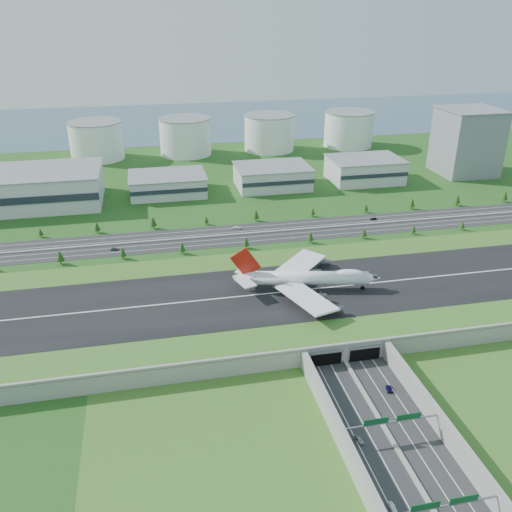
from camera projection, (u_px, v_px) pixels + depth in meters
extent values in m
plane|color=#204A17|center=(310.00, 304.00, 273.14)|extent=(1200.00, 1200.00, 0.00)
cube|color=gray|center=(311.00, 297.00, 271.43)|extent=(520.00, 100.00, 8.00)
cube|color=#456422|center=(311.00, 289.00, 269.70)|extent=(520.00, 100.00, 0.16)
cube|color=black|center=(311.00, 289.00, 269.64)|extent=(520.00, 58.00, 0.12)
cube|color=silver|center=(311.00, 289.00, 269.61)|extent=(520.00, 0.90, 0.02)
cube|color=gray|center=(346.00, 344.00, 225.70)|extent=(520.00, 1.20, 1.20)
cube|color=#28282B|center=(409.00, 471.00, 175.63)|extent=(34.00, 120.00, 0.12)
cube|color=gray|center=(409.00, 470.00, 175.47)|extent=(1.60, 120.00, 0.90)
cube|color=gray|center=(346.00, 448.00, 179.47)|extent=(2.40, 100.00, 8.00)
cube|color=gray|center=(446.00, 432.00, 186.16)|extent=(2.40, 100.00, 8.00)
cube|color=black|center=(326.00, 358.00, 225.73)|extent=(13.00, 1.20, 6.00)
cube|color=black|center=(365.00, 354.00, 228.85)|extent=(13.00, 1.20, 6.00)
cylinder|color=gray|center=(339.00, 438.00, 183.97)|extent=(0.70, 0.70, 7.00)
cylinder|color=gray|center=(441.00, 422.00, 190.95)|extent=(0.70, 0.70, 7.00)
cube|color=gray|center=(392.00, 422.00, 185.89)|extent=(38.00, 0.50, 0.50)
cube|color=#0C4C23|center=(376.00, 421.00, 184.10)|extent=(9.00, 0.30, 2.40)
cube|color=#0C4C23|center=(409.00, 416.00, 186.31)|extent=(9.00, 0.30, 2.40)
cylinder|color=gray|center=(501.00, 504.00, 159.94)|extent=(0.70, 0.70, 7.00)
cube|color=gray|center=(444.00, 506.00, 154.87)|extent=(38.00, 0.50, 0.50)
cube|color=#0C4C23|center=(425.00, 506.00, 153.09)|extent=(9.00, 0.30, 2.40)
cube|color=#0C4C23|center=(464.00, 499.00, 155.29)|extent=(9.00, 0.30, 2.40)
cube|color=#28282B|center=(268.00, 232.00, 357.30)|extent=(560.00, 36.00, 0.12)
cylinder|color=#3D2819|center=(61.00, 262.00, 313.60)|extent=(0.50, 0.50, 2.90)
cone|color=#1C390F|center=(60.00, 256.00, 312.02)|extent=(4.51, 4.51, 5.80)
cylinder|color=#3D2819|center=(123.00, 257.00, 320.16)|extent=(0.50, 0.50, 2.53)
cone|color=#1C390F|center=(123.00, 252.00, 318.79)|extent=(3.93, 3.93, 5.05)
cylinder|color=#3D2819|center=(182.00, 252.00, 326.55)|extent=(0.50, 0.50, 2.59)
cone|color=#1C390F|center=(182.00, 247.00, 325.15)|extent=(4.02, 4.02, 5.17)
cylinder|color=#3D2819|center=(246.00, 246.00, 333.76)|extent=(0.50, 0.50, 2.56)
cone|color=#1C390F|center=(246.00, 242.00, 332.37)|extent=(3.99, 3.99, 5.13)
cylinder|color=#3D2819|center=(310.00, 241.00, 341.34)|extent=(0.50, 0.50, 2.56)
cone|color=#1C390F|center=(310.00, 236.00, 339.95)|extent=(3.98, 3.98, 5.12)
cylinder|color=#3D2819|center=(364.00, 237.00, 347.96)|extent=(0.50, 0.50, 2.39)
cone|color=#1C390F|center=(364.00, 232.00, 346.66)|extent=(3.72, 3.72, 4.78)
cylinder|color=#3D2819|center=(413.00, 233.00, 354.33)|extent=(0.50, 0.50, 2.11)
cone|color=#1C390F|center=(414.00, 229.00, 353.18)|extent=(3.29, 3.29, 4.23)
cylinder|color=#3D2819|center=(462.00, 229.00, 360.78)|extent=(0.50, 0.50, 2.12)
cone|color=#1C390F|center=(462.00, 225.00, 359.63)|extent=(3.30, 3.30, 4.24)
cylinder|color=#3D2819|center=(41.00, 236.00, 349.60)|extent=(0.50, 0.50, 2.07)
cone|color=#1C390F|center=(40.00, 232.00, 348.48)|extent=(3.22, 3.22, 4.14)
cylinder|color=#3D2819|center=(98.00, 231.00, 355.98)|extent=(0.50, 0.50, 2.60)
cone|color=#1C390F|center=(97.00, 226.00, 354.56)|extent=(4.04, 4.04, 5.20)
cylinder|color=#3D2819|center=(154.00, 227.00, 362.61)|extent=(0.50, 0.50, 2.88)
cone|color=#1C390F|center=(153.00, 222.00, 361.05)|extent=(4.49, 4.49, 5.77)
cylinder|color=#3D2819|center=(206.00, 223.00, 369.32)|extent=(0.50, 0.50, 2.06)
cone|color=#1C390F|center=(206.00, 220.00, 368.20)|extent=(3.20, 3.20, 4.11)
cylinder|color=#3D2819|center=(256.00, 219.00, 375.55)|extent=(0.50, 0.50, 2.70)
cone|color=#1C390F|center=(256.00, 214.00, 374.09)|extent=(4.20, 4.20, 5.40)
cylinder|color=#3D2819|center=(313.00, 215.00, 383.18)|extent=(0.50, 0.50, 2.19)
cone|color=#1C390F|center=(313.00, 212.00, 381.99)|extent=(3.40, 3.40, 4.38)
cylinder|color=#3D2819|center=(366.00, 211.00, 390.53)|extent=(0.50, 0.50, 2.21)
cone|color=#1C390F|center=(366.00, 207.00, 389.33)|extent=(3.44, 3.44, 4.42)
cylinder|color=#3D2819|center=(412.00, 207.00, 396.95)|extent=(0.50, 0.50, 2.83)
cone|color=#1C390F|center=(412.00, 203.00, 395.41)|extent=(4.41, 4.41, 5.67)
cylinder|color=#3D2819|center=(457.00, 204.00, 403.64)|extent=(0.50, 0.50, 2.89)
cone|color=#1C390F|center=(458.00, 199.00, 402.06)|extent=(4.50, 4.50, 5.78)
cylinder|color=#3D2819|center=(504.00, 200.00, 410.88)|extent=(0.50, 0.50, 2.93)
cone|color=#1C390F|center=(505.00, 196.00, 409.29)|extent=(4.56, 4.56, 5.86)
cube|color=#BDBDC1|center=(18.00, 189.00, 400.52)|extent=(120.00, 60.00, 25.00)
cube|color=#BDBDC1|center=(168.00, 184.00, 427.29)|extent=(58.00, 42.00, 15.00)
cube|color=#BDBDC1|center=(272.00, 177.00, 442.48)|extent=(58.00, 42.00, 17.00)
cube|color=#BDBDC1|center=(365.00, 170.00, 456.76)|extent=(58.00, 42.00, 19.00)
cube|color=gray|center=(467.00, 142.00, 470.99)|extent=(46.00, 46.00, 55.00)
cylinder|color=white|center=(97.00, 141.00, 518.35)|extent=(50.00, 50.00, 35.00)
cylinder|color=white|center=(185.00, 137.00, 533.97)|extent=(50.00, 50.00, 35.00)
cylinder|color=white|center=(269.00, 133.00, 549.59)|extent=(50.00, 50.00, 35.00)
cylinder|color=white|center=(348.00, 129.00, 565.20)|extent=(50.00, 50.00, 35.00)
cube|color=#3C5673|center=(202.00, 120.00, 698.48)|extent=(1200.00, 260.00, 0.06)
cylinder|color=white|center=(308.00, 278.00, 267.19)|extent=(59.62, 18.90, 6.80)
cone|color=white|center=(372.00, 278.00, 267.11)|extent=(9.72, 8.40, 6.80)
cone|color=white|center=(243.00, 277.00, 267.09)|extent=(11.80, 8.84, 6.80)
ellipsoid|color=white|center=(349.00, 274.00, 266.10)|extent=(15.28, 8.17, 4.18)
cube|color=white|center=(307.00, 298.00, 251.30)|extent=(23.96, 34.69, 1.68)
cube|color=white|center=(301.00, 264.00, 283.99)|extent=(32.07, 32.57, 1.68)
cylinder|color=#38383D|center=(321.00, 297.00, 257.09)|extent=(6.06, 4.26, 3.19)
cylinder|color=#38383D|center=(337.00, 309.00, 246.49)|extent=(6.06, 4.26, 3.19)
cylinder|color=#38383D|center=(315.00, 272.00, 280.16)|extent=(6.06, 4.26, 3.19)
cylinder|color=#38383D|center=(325.00, 263.00, 290.72)|extent=(6.06, 4.26, 3.19)
cube|color=white|center=(245.00, 282.00, 260.48)|extent=(9.69, 13.09, 0.64)
cube|color=white|center=(246.00, 269.00, 272.98)|extent=(12.55, 12.96, 0.64)
cube|color=#B7180C|center=(245.00, 262.00, 263.66)|extent=(15.02, 4.05, 15.93)
cylinder|color=black|center=(363.00, 288.00, 269.49)|extent=(2.02, 0.74, 2.02)
cylinder|color=black|center=(299.00, 291.00, 266.50)|extent=(2.02, 0.74, 2.02)
cylinder|color=black|center=(298.00, 285.00, 272.65)|extent=(2.02, 0.74, 2.02)
cylinder|color=black|center=(286.00, 291.00, 266.52)|extent=(2.02, 0.74, 2.02)
cylinder|color=black|center=(286.00, 285.00, 272.67)|extent=(2.02, 0.74, 2.02)
imported|color=#A4A5A8|center=(359.00, 439.00, 187.09)|extent=(2.92, 4.87, 1.55)
imported|color=white|center=(392.00, 507.00, 162.08)|extent=(1.74, 4.10, 1.31)
imported|color=#120D45|center=(389.00, 389.00, 211.87)|extent=(3.22, 5.14, 1.33)
imported|color=#5C5C61|center=(114.00, 249.00, 331.46)|extent=(4.96, 2.04, 1.68)
imported|color=black|center=(373.00, 219.00, 377.74)|extent=(4.71, 2.55, 1.47)
imported|color=white|center=(236.00, 228.00, 362.58)|extent=(6.26, 4.43, 1.68)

